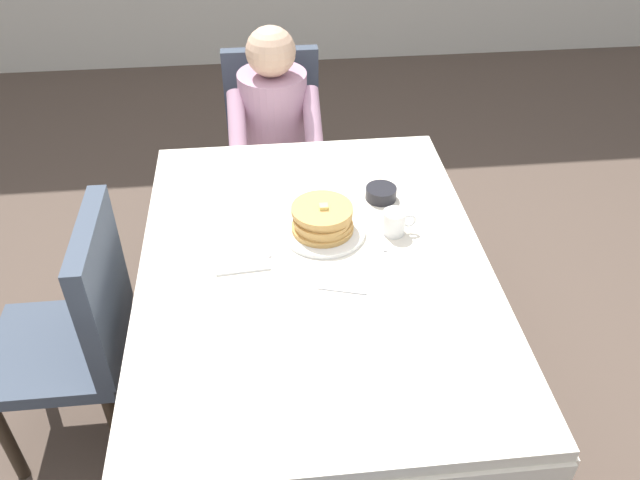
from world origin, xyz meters
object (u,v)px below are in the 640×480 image
(cup_coffee, at_px, (395,222))
(knife_right_of_plate, at_px, (381,232))
(fork_left_of_plate, at_px, (267,239))
(chair_left_side, at_px, (81,326))
(breakfast_stack, at_px, (323,219))
(diner_person, at_px, (275,128))
(plate_breakfast, at_px, (324,231))
(chair_diner, at_px, (274,138))
(dining_table_main, at_px, (315,282))
(bowl_butter, at_px, (381,193))
(spoon_near_edge, at_px, (342,290))

(cup_coffee, xyz_separation_m, knife_right_of_plate, (-0.04, 0.00, -0.04))
(fork_left_of_plate, bearing_deg, chair_left_side, 97.30)
(cup_coffee, bearing_deg, breakfast_stack, 174.01)
(diner_person, xyz_separation_m, plate_breakfast, (0.12, -0.87, 0.08))
(plate_breakfast, bearing_deg, chair_left_side, -170.01)
(plate_breakfast, bearing_deg, chair_diner, 96.87)
(diner_person, height_order, chair_left_side, diner_person)
(dining_table_main, bearing_deg, breakfast_stack, 73.92)
(chair_diner, bearing_deg, bowl_butter, 112.42)
(diner_person, height_order, bowl_butter, diner_person)
(fork_left_of_plate, height_order, knife_right_of_plate, same)
(chair_diner, distance_m, bowl_butter, 0.95)
(dining_table_main, height_order, chair_diner, chair_diner)
(dining_table_main, bearing_deg, knife_right_of_plate, 27.77)
(cup_coffee, bearing_deg, diner_person, 111.80)
(plate_breakfast, height_order, spoon_near_edge, plate_breakfast)
(fork_left_of_plate, bearing_deg, diner_person, -8.15)
(dining_table_main, relative_size, chair_diner, 1.64)
(chair_left_side, xyz_separation_m, cup_coffee, (1.05, 0.12, 0.25))
(diner_person, distance_m, spoon_near_edge, 1.17)
(breakfast_stack, relative_size, bowl_butter, 1.91)
(chair_left_side, xyz_separation_m, plate_breakfast, (0.82, 0.14, 0.22))
(plate_breakfast, height_order, knife_right_of_plate, plate_breakfast)
(cup_coffee, distance_m, bowl_butter, 0.20)
(breakfast_stack, height_order, bowl_butter, breakfast_stack)
(cup_coffee, bearing_deg, chair_left_side, -173.51)
(spoon_near_edge, bearing_deg, dining_table_main, 131.84)
(chair_diner, xyz_separation_m, plate_breakfast, (0.12, -1.03, 0.22))
(chair_diner, bearing_deg, spoon_near_edge, 96.43)
(fork_left_of_plate, distance_m, spoon_near_edge, 0.34)
(dining_table_main, distance_m, knife_right_of_plate, 0.28)
(bowl_butter, bearing_deg, fork_left_of_plate, -154.45)
(dining_table_main, xyz_separation_m, chair_diner, (-0.08, 1.17, -0.12))
(chair_left_side, height_order, bowl_butter, chair_left_side)
(dining_table_main, xyz_separation_m, diner_person, (-0.08, 1.01, 0.02))
(bowl_butter, bearing_deg, plate_breakfast, -141.63)
(knife_right_of_plate, bearing_deg, chair_left_side, 98.14)
(breakfast_stack, relative_size, cup_coffee, 1.86)
(spoon_near_edge, bearing_deg, knife_right_of_plate, 74.50)
(breakfast_stack, bearing_deg, dining_table_main, -106.08)
(bowl_butter, height_order, knife_right_of_plate, bowl_butter)
(bowl_butter, height_order, fork_left_of_plate, bowl_butter)
(chair_diner, bearing_deg, knife_right_of_plate, 106.69)
(chair_diner, height_order, fork_left_of_plate, chair_diner)
(dining_table_main, relative_size, breakfast_stack, 7.25)
(fork_left_of_plate, distance_m, knife_right_of_plate, 0.38)
(chair_diner, height_order, plate_breakfast, chair_diner)
(chair_left_side, bearing_deg, chair_diner, -30.60)
(chair_diner, relative_size, bowl_butter, 8.45)
(chair_diner, distance_m, fork_left_of_plate, 1.07)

